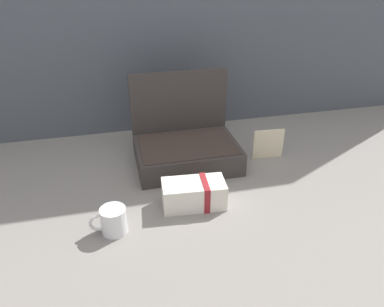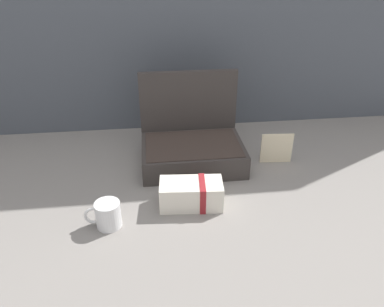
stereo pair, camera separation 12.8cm
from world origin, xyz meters
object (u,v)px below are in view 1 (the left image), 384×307
object	(u,v)px
open_suitcase	(185,144)
coffee_mug	(113,221)
info_card_left	(268,144)
cream_toiletry_bag	(195,194)

from	to	relation	value
open_suitcase	coffee_mug	world-z (taller)	open_suitcase
coffee_mug	info_card_left	bearing A→B (deg)	26.50
cream_toiletry_bag	open_suitcase	bearing A→B (deg)	83.55
open_suitcase	coffee_mug	distance (m)	0.49
open_suitcase	cream_toiletry_bag	world-z (taller)	open_suitcase
cream_toiletry_bag	coffee_mug	size ratio (longest dim) A/B	1.91
coffee_mug	info_card_left	xyz separation A→B (m)	(0.65, 0.33, 0.02)
open_suitcase	cream_toiletry_bag	xyz separation A→B (m)	(-0.03, -0.30, -0.03)
coffee_mug	cream_toiletry_bag	bearing A→B (deg)	15.43
info_card_left	open_suitcase	bearing A→B (deg)	175.52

